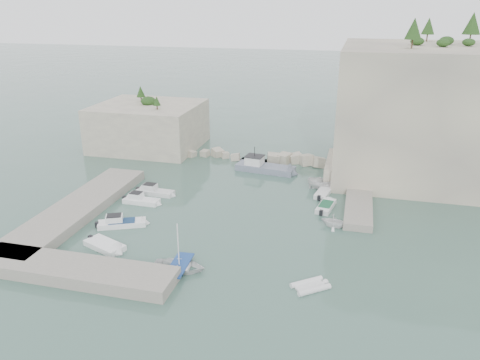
% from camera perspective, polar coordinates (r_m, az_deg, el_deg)
% --- Properties ---
extents(ground, '(400.00, 400.00, 0.00)m').
position_cam_1_polar(ground, '(49.65, -1.71, -5.63)').
color(ground, '#44665A').
rests_on(ground, ground).
extents(cliff_east, '(26.00, 22.00, 17.00)m').
position_cam_1_polar(cliff_east, '(67.94, 23.15, 7.60)').
color(cliff_east, beige).
rests_on(cliff_east, ground).
extents(cliff_terrace, '(8.00, 10.00, 2.50)m').
position_cam_1_polar(cliff_terrace, '(64.19, 14.02, 1.21)').
color(cliff_terrace, beige).
rests_on(cliff_terrace, ground).
extents(outcrop_west, '(16.00, 14.00, 7.00)m').
position_cam_1_polar(outcrop_west, '(77.32, -11.04, 6.49)').
color(outcrop_west, beige).
rests_on(outcrop_west, ground).
extents(quay_west, '(5.00, 24.00, 1.10)m').
position_cam_1_polar(quay_west, '(55.37, -19.22, -3.33)').
color(quay_west, '#9E9689').
rests_on(quay_west, ground).
extents(quay_south, '(18.00, 4.00, 1.10)m').
position_cam_1_polar(quay_south, '(43.32, -19.53, -10.35)').
color(quay_south, '#9E9689').
rests_on(quay_south, ground).
extents(ledge_east, '(3.00, 16.00, 0.80)m').
position_cam_1_polar(ledge_east, '(57.01, 14.30, -2.25)').
color(ledge_east, '#9E9689').
rests_on(ledge_east, ground).
extents(breakwater, '(28.00, 3.00, 1.40)m').
position_cam_1_polar(breakwater, '(69.45, 2.45, 2.84)').
color(breakwater, beige).
rests_on(breakwater, ground).
extents(motorboat_e, '(4.96, 3.49, 0.70)m').
position_cam_1_polar(motorboat_e, '(47.27, -16.13, -7.95)').
color(motorboat_e, white).
rests_on(motorboat_e, ground).
extents(motorboat_a, '(5.22, 1.83, 1.40)m').
position_cam_1_polar(motorboat_a, '(58.52, -10.27, -1.73)').
color(motorboat_a, silver).
rests_on(motorboat_a, ground).
extents(motorboat_b, '(4.72, 1.64, 1.40)m').
position_cam_1_polar(motorboat_b, '(56.29, -11.89, -2.78)').
color(motorboat_b, white).
rests_on(motorboat_b, ground).
extents(motorboat_d, '(5.61, 3.68, 1.40)m').
position_cam_1_polar(motorboat_d, '(51.19, -14.16, -5.45)').
color(motorboat_d, white).
rests_on(motorboat_d, ground).
extents(rowboat, '(4.84, 3.58, 0.97)m').
position_cam_1_polar(rowboat, '(42.38, -7.39, -10.80)').
color(rowboat, white).
rests_on(rowboat, ground).
extents(inflatable_dinghy, '(3.55, 3.25, 0.44)m').
position_cam_1_polar(inflatable_dinghy, '(40.11, 8.55, -12.87)').
color(inflatable_dinghy, silver).
rests_on(inflatable_dinghy, ground).
extents(tender_east_a, '(3.25, 2.94, 1.51)m').
position_cam_1_polar(tender_east_a, '(50.48, 11.38, -5.59)').
color(tender_east_a, white).
rests_on(tender_east_a, ground).
extents(tender_east_b, '(2.26, 4.62, 0.70)m').
position_cam_1_polar(tender_east_b, '(54.57, 10.41, -3.44)').
color(tender_east_b, silver).
rests_on(tender_east_b, ground).
extents(tender_east_c, '(2.20, 4.64, 0.70)m').
position_cam_1_polar(tender_east_c, '(58.45, 10.14, -1.75)').
color(tender_east_c, white).
rests_on(tender_east_c, ground).
extents(tender_east_d, '(4.78, 2.78, 1.74)m').
position_cam_1_polar(tender_east_d, '(60.36, 10.28, -1.02)').
color(tender_east_d, silver).
rests_on(tender_east_d, ground).
extents(work_boat, '(9.27, 3.86, 2.20)m').
position_cam_1_polar(work_boat, '(65.58, 3.11, 1.08)').
color(work_boat, slate).
rests_on(work_boat, ground).
extents(rowboat_mast, '(0.10, 0.10, 4.20)m').
position_cam_1_polar(rowboat_mast, '(41.10, -7.56, -7.73)').
color(rowboat_mast, white).
rests_on(rowboat_mast, rowboat).
extents(vegetation, '(53.48, 13.88, 13.40)m').
position_cam_1_polar(vegetation, '(67.47, 19.66, 16.11)').
color(vegetation, '#1E4219').
rests_on(vegetation, ground).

